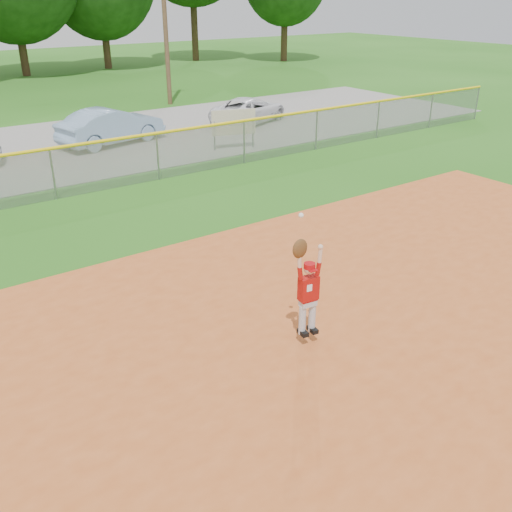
{
  "coord_description": "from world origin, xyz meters",
  "views": [
    {
      "loc": [
        -4.42,
        -6.32,
        5.53
      ],
      "look_at": [
        1.1,
        1.45,
        1.1
      ],
      "focal_mm": 40.0,
      "sensor_mm": 36.0,
      "label": 1
    }
  ],
  "objects": [
    {
      "name": "clay_infield",
      "position": [
        0.0,
        -3.0,
        0.02
      ],
      "size": [
        24.0,
        16.0,
        0.04
      ],
      "primitive_type": "cube",
      "color": "#B85221",
      "rests_on": "ground"
    },
    {
      "name": "ground",
      "position": [
        0.0,
        0.0,
        0.0
      ],
      "size": [
        120.0,
        120.0,
        0.0
      ],
      "primitive_type": "plane",
      "color": "#255F15",
      "rests_on": "ground"
    },
    {
      "name": "parking_strip",
      "position": [
        0.0,
        16.0,
        0.01
      ],
      "size": [
        44.0,
        10.0,
        0.03
      ],
      "primitive_type": "cube",
      "color": "gray",
      "rests_on": "ground"
    },
    {
      "name": "outfield_fence",
      "position": [
        0.0,
        10.0,
        0.88
      ],
      "size": [
        40.06,
        0.1,
        1.55
      ],
      "color": "gray",
      "rests_on": "ground"
    },
    {
      "name": "sponsor_sign",
      "position": [
        7.43,
        11.81,
        1.01
      ],
      "size": [
        1.65,
        0.55,
        1.52
      ],
      "color": "gray",
      "rests_on": "ground"
    },
    {
      "name": "car_white_b",
      "position": [
        10.68,
        15.46,
        0.61
      ],
      "size": [
        4.58,
        3.35,
        1.16
      ],
      "primitive_type": "imported",
      "rotation": [
        0.0,
        0.0,
        1.96
      ],
      "color": "white",
      "rests_on": "parking_strip"
    },
    {
      "name": "ballplayer",
      "position": [
        1.07,
        -0.05,
        1.11
      ],
      "size": [
        0.59,
        0.27,
        2.22
      ],
      "color": "silver",
      "rests_on": "ground"
    },
    {
      "name": "car_blue",
      "position": [
        3.94,
        15.28,
        0.73
      ],
      "size": [
        4.46,
        2.36,
        1.4
      ],
      "primitive_type": "imported",
      "rotation": [
        0.0,
        0.0,
        1.79
      ],
      "color": "#7D9CBB",
      "rests_on": "parking_strip"
    }
  ]
}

